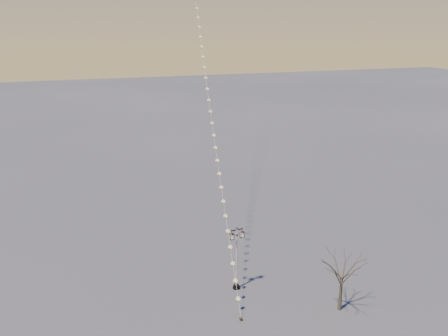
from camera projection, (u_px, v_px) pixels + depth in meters
name	position (u px, v px, depth m)	size (l,w,h in m)	color
ground	(250.00, 319.00, 30.92)	(300.00, 300.00, 0.00)	#4A4B4C
street_lamp	(237.00, 255.00, 33.73)	(1.25, 0.55, 4.94)	black
bare_tree	(343.00, 269.00, 31.07)	(2.72, 2.72, 4.52)	#453B2B
kite_train	(203.00, 40.00, 45.40)	(8.09, 41.69, 34.78)	#2F1F17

